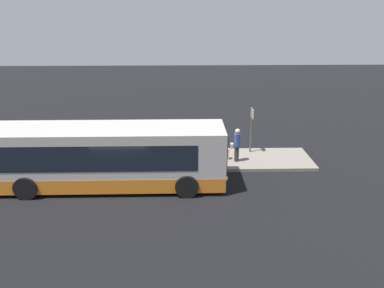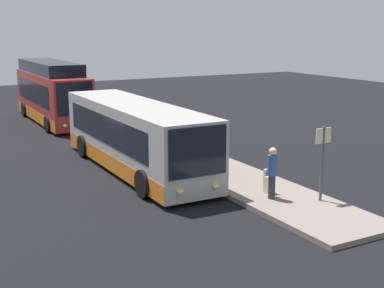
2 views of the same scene
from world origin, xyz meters
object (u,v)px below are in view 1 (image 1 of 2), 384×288
object	(u,v)px
bus_lead	(106,157)
passenger_boarding	(141,144)
passenger_waiting	(237,144)
sign_post	(252,125)
suitcase	(225,154)

from	to	relation	value
bus_lead	passenger_boarding	bearing A→B (deg)	64.85
passenger_waiting	sign_post	bearing A→B (deg)	-32.57
passenger_waiting	suitcase	distance (m)	0.96
suitcase	sign_post	bearing A→B (deg)	34.35
bus_lead	passenger_waiting	size ratio (longest dim) A/B	6.06
passenger_waiting	sign_post	distance (m)	1.83
passenger_waiting	passenger_boarding	bearing A→B (deg)	89.17
passenger_boarding	passenger_waiting	world-z (taller)	passenger_waiting
passenger_boarding	suitcase	size ratio (longest dim) A/B	2.00
bus_lead	passenger_waiting	bearing A→B (deg)	20.49
passenger_waiting	suitcase	world-z (taller)	passenger_waiting
suitcase	sign_post	distance (m)	2.35
passenger_boarding	suitcase	xyz separation A→B (m)	(4.68, -0.11, -0.61)
suitcase	sign_post	world-z (taller)	sign_post
passenger_boarding	sign_post	world-z (taller)	sign_post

